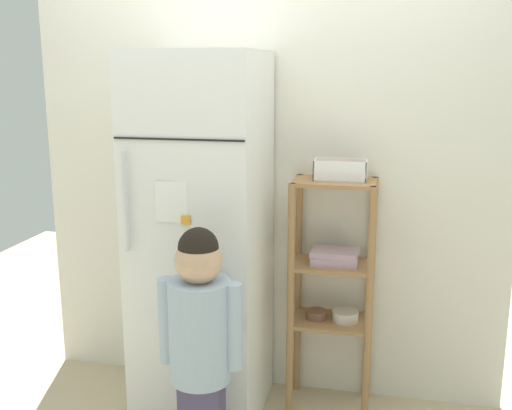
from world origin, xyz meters
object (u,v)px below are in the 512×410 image
(refrigerator, at_px, (202,241))
(child_standing, at_px, (200,330))
(pantry_shelf_unit, at_px, (333,278))
(fruit_bin, at_px, (342,172))

(refrigerator, xyz_separation_m, child_standing, (0.14, -0.50, -0.23))
(refrigerator, relative_size, pantry_shelf_unit, 1.51)
(pantry_shelf_unit, distance_m, fruit_bin, 0.54)
(fruit_bin, bearing_deg, child_standing, -127.25)
(refrigerator, height_order, fruit_bin, refrigerator)
(child_standing, distance_m, fruit_bin, 1.02)
(pantry_shelf_unit, xyz_separation_m, fruit_bin, (0.03, 0.01, 0.54))
(refrigerator, distance_m, pantry_shelf_unit, 0.68)
(child_standing, height_order, fruit_bin, fruit_bin)
(child_standing, height_order, pantry_shelf_unit, pantry_shelf_unit)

